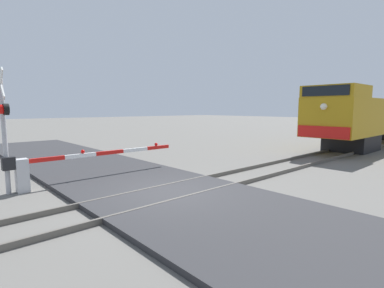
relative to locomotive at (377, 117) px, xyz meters
name	(u,v)px	position (x,y,z in m)	size (l,w,h in m)	color
ground_plane	(167,196)	(0.00, -19.61, -2.02)	(160.00, 160.00, 0.00)	#605E59
rail_track_left	(153,189)	(-0.72, -19.61, -1.95)	(0.08, 80.00, 0.15)	#59544C
rail_track_right	(182,199)	(0.72, -19.61, -1.95)	(0.08, 80.00, 0.15)	#59544C
road_surface	(167,194)	(0.00, -19.61, -1.95)	(36.00, 4.87, 0.14)	#2D2D30
locomotive	(377,117)	(0.00, 0.00, 0.00)	(2.93, 18.97, 3.93)	black
crossing_signal	(2,118)	(-3.53, -23.17, 0.36)	(1.18, 0.33, 3.86)	#ADADB2
crossing_gate	(53,165)	(-3.45, -21.83, -1.27)	(0.36, 6.37, 1.19)	silver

